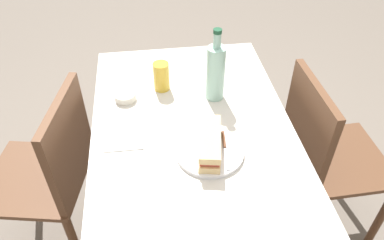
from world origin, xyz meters
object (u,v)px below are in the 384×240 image
(baguette_sandwich_near, at_px, (210,143))
(olive_bowl, at_px, (125,97))
(knife_near, at_px, (225,148))
(chair_far, at_px, (322,155))
(plate_near, at_px, (210,152))
(beer_glass, at_px, (161,76))
(chair_near, at_px, (53,173))
(water_bottle, at_px, (216,72))
(dining_table, at_px, (192,148))

(baguette_sandwich_near, bearing_deg, olive_bowl, -140.06)
(baguette_sandwich_near, height_order, knife_near, baguette_sandwich_near)
(chair_far, distance_m, plate_near, 0.60)
(chair_far, height_order, olive_bowl, chair_far)
(olive_bowl, bearing_deg, chair_far, 77.19)
(beer_glass, bearing_deg, chair_far, 69.99)
(chair_far, distance_m, chair_near, 1.14)
(chair_far, bearing_deg, knife_near, -72.05)
(knife_near, bearing_deg, plate_near, -88.40)
(baguette_sandwich_near, distance_m, olive_bowl, 0.44)
(chair_far, bearing_deg, chair_near, -92.57)
(chair_near, relative_size, beer_glass, 7.27)
(chair_far, distance_m, olive_bowl, 0.87)
(chair_far, bearing_deg, water_bottle, -108.91)
(beer_glass, bearing_deg, baguette_sandwich_near, 18.58)
(knife_near, bearing_deg, dining_table, -149.22)
(chair_near, xyz_separation_m, knife_near, (0.20, 0.66, 0.26))
(water_bottle, bearing_deg, chair_near, -81.27)
(dining_table, bearing_deg, water_bottle, 143.68)
(knife_near, bearing_deg, beer_glass, -154.74)
(plate_near, distance_m, water_bottle, 0.34)
(chair_near, xyz_separation_m, water_bottle, (-0.10, 0.68, 0.37))
(chair_far, distance_m, baguette_sandwich_near, 0.62)
(dining_table, bearing_deg, baguette_sandwich_near, 14.13)
(beer_glass, bearing_deg, olive_bowl, -69.81)
(chair_far, xyz_separation_m, plate_near, (0.16, -0.53, 0.25))
(knife_near, height_order, olive_bowl, olive_bowl)
(water_bottle, bearing_deg, olive_bowl, -94.66)
(beer_glass, bearing_deg, dining_table, 21.38)
(chair_far, distance_m, water_bottle, 0.60)
(plate_near, bearing_deg, dining_table, -165.87)
(dining_table, distance_m, olive_bowl, 0.34)
(knife_near, height_order, water_bottle, water_bottle)
(knife_near, xyz_separation_m, water_bottle, (-0.31, 0.02, 0.10))
(dining_table, relative_size, beer_glass, 9.22)
(plate_near, height_order, knife_near, knife_near)
(baguette_sandwich_near, distance_m, water_bottle, 0.33)
(baguette_sandwich_near, distance_m, knife_near, 0.06)
(chair_far, height_order, knife_near, chair_far)
(water_bottle, bearing_deg, baguette_sandwich_near, -13.32)
(chair_near, relative_size, water_bottle, 2.92)
(knife_near, xyz_separation_m, olive_bowl, (-0.34, -0.34, -0.00))
(olive_bowl, bearing_deg, beer_glass, 110.19)
(dining_table, bearing_deg, olive_bowl, -126.74)
(chair_far, bearing_deg, dining_table, -90.17)
(beer_glass, bearing_deg, water_bottle, 67.64)
(plate_near, height_order, water_bottle, water_bottle)
(chair_near, distance_m, baguette_sandwich_near, 0.71)
(chair_near, height_order, water_bottle, water_bottle)
(olive_bowl, bearing_deg, knife_near, 44.94)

